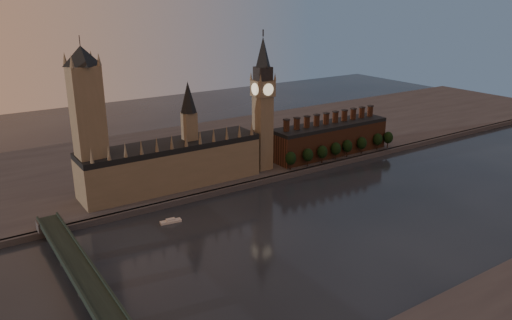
{
  "coord_description": "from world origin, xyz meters",
  "views": [
    {
      "loc": [
        -201.51,
        -198.12,
        134.85
      ],
      "look_at": [
        -32.87,
        55.0,
        33.96
      ],
      "focal_mm": 35.0,
      "sensor_mm": 36.0,
      "label": 1
    }
  ],
  "objects_px": {
    "victoria_tower": "(88,121)",
    "big_ben": "(263,103)",
    "river_boat": "(171,221)",
    "westminster_bridge": "(98,300)"
  },
  "relations": [
    {
      "from": "victoria_tower",
      "to": "westminster_bridge",
      "type": "xyz_separation_m",
      "value": [
        -35.0,
        -117.7,
        -51.65
      ]
    },
    {
      "from": "victoria_tower",
      "to": "westminster_bridge",
      "type": "relative_size",
      "value": 0.54
    },
    {
      "from": "victoria_tower",
      "to": "big_ben",
      "type": "xyz_separation_m",
      "value": [
        130.0,
        -5.0,
        -2.26
      ]
    },
    {
      "from": "big_ben",
      "to": "victoria_tower",
      "type": "bearing_deg",
      "value": 177.8
    },
    {
      "from": "river_boat",
      "to": "big_ben",
      "type": "bearing_deg",
      "value": 31.11
    },
    {
      "from": "westminster_bridge",
      "to": "victoria_tower",
      "type": "bearing_deg",
      "value": 73.44
    },
    {
      "from": "big_ben",
      "to": "westminster_bridge",
      "type": "height_order",
      "value": "big_ben"
    },
    {
      "from": "big_ben",
      "to": "westminster_bridge",
      "type": "xyz_separation_m",
      "value": [
        -165.0,
        -112.7,
        -49.39
      ]
    },
    {
      "from": "victoria_tower",
      "to": "river_boat",
      "type": "distance_m",
      "value": 81.74
    },
    {
      "from": "victoria_tower",
      "to": "river_boat",
      "type": "bearing_deg",
      "value": -57.51
    }
  ]
}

